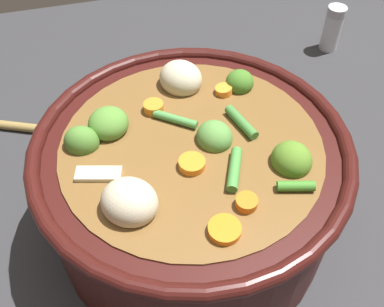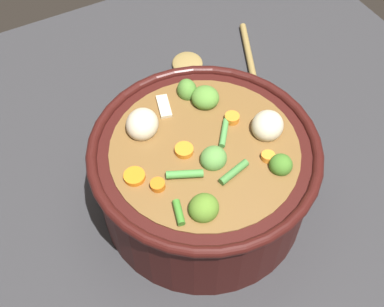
{
  "view_description": "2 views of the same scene",
  "coord_description": "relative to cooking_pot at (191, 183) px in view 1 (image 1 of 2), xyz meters",
  "views": [
    {
      "loc": [
        0.29,
        -0.08,
        0.45
      ],
      "look_at": [
        -0.01,
        0.0,
        0.11
      ],
      "focal_mm": 41.68,
      "sensor_mm": 36.0,
      "label": 1
    },
    {
      "loc": [
        0.21,
        0.35,
        0.66
      ],
      "look_at": [
        0.01,
        -0.01,
        0.12
      ],
      "focal_mm": 46.21,
      "sensor_mm": 36.0,
      "label": 2
    }
  ],
  "objects": [
    {
      "name": "ground_plane",
      "position": [
        0.0,
        0.0,
        -0.07
      ],
      "size": [
        1.1,
        1.1,
        0.0
      ],
      "primitive_type": "plane",
      "color": "#2D2D30"
    },
    {
      "name": "cooking_pot",
      "position": [
        0.0,
        0.0,
        0.0
      ],
      "size": [
        0.32,
        0.32,
        0.16
      ],
      "color": "#38110F",
      "rests_on": "ground_plane"
    },
    {
      "name": "salt_shaker",
      "position": [
        -0.28,
        0.32,
        -0.04
      ],
      "size": [
        0.03,
        0.03,
        0.08
      ],
      "color": "silver",
      "rests_on": "ground_plane"
    }
  ]
}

